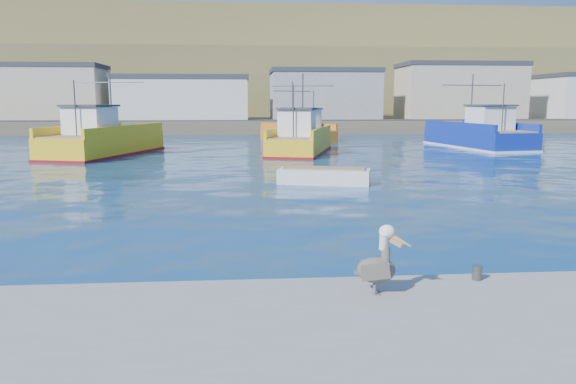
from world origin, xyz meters
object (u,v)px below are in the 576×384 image
object	(u,v)px
boat_orange	(299,131)
trawler_blue	(479,135)
skiff_mid	(324,177)
pelican	(378,264)
trawler_yellow_a	(103,141)
trawler_yellow_b	(300,141)

from	to	relation	value
boat_orange	trawler_blue	bearing A→B (deg)	-30.74
skiff_mid	pelican	bearing A→B (deg)	-95.02
trawler_yellow_a	boat_orange	xyz separation A→B (m)	(16.73, 13.67, -0.04)
pelican	trawler_blue	bearing A→B (deg)	64.34
trawler_yellow_b	trawler_yellow_a	bearing A→B (deg)	-179.12
trawler_blue	boat_orange	xyz separation A→B (m)	(-15.39, 9.15, -0.03)
pelican	trawler_yellow_a	bearing A→B (deg)	111.15
trawler_blue	pelican	bearing A→B (deg)	-115.66
trawler_yellow_b	skiff_mid	world-z (taller)	trawler_yellow_b
trawler_yellow_b	boat_orange	world-z (taller)	trawler_yellow_b
boat_orange	skiff_mid	distance (m)	30.41
boat_orange	trawler_yellow_b	bearing A→B (deg)	-95.57
pelican	skiff_mid	bearing A→B (deg)	84.98
trawler_yellow_b	trawler_blue	distance (m)	17.24
boat_orange	pelican	distance (m)	48.33
trawler_yellow_b	trawler_blue	size ratio (longest dim) A/B	0.88
skiff_mid	pelican	size ratio (longest dim) A/B	3.61
trawler_yellow_a	trawler_yellow_b	bearing A→B (deg)	0.88
skiff_mid	trawler_blue	bearing A→B (deg)	50.96
trawler_blue	pelican	xyz separation A→B (m)	(-18.76, -39.06, -0.03)
trawler_yellow_a	boat_orange	world-z (taller)	trawler_yellow_a
trawler_yellow_a	boat_orange	distance (m)	21.61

